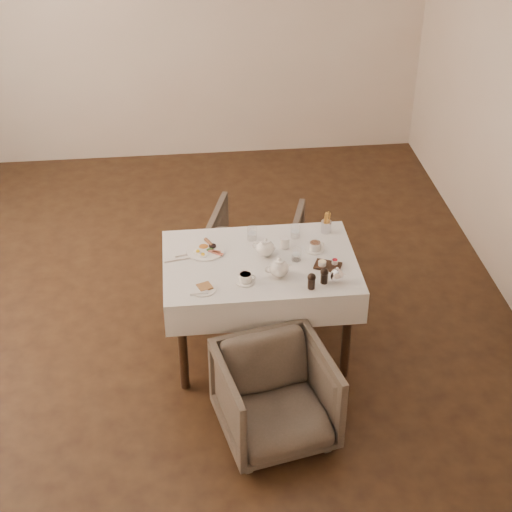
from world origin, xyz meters
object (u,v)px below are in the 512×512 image
(table, at_px, (260,275))
(teapot_centre, at_px, (265,247))
(armchair_far, at_px, (256,248))
(breakfast_plate, at_px, (206,250))
(armchair_near, at_px, (275,397))

(table, distance_m, teapot_centre, 0.20)
(table, relative_size, armchair_far, 1.85)
(breakfast_plate, xyz_separation_m, teapot_centre, (0.39, -0.10, 0.06))
(breakfast_plate, bearing_deg, teapot_centre, -14.01)
(armchair_near, distance_m, armchair_far, 1.65)
(armchair_near, xyz_separation_m, teapot_centre, (0.04, 0.88, 0.52))
(table, bearing_deg, teapot_centre, 53.46)
(armchair_near, distance_m, teapot_centre, 1.02)
(armchair_near, height_order, breakfast_plate, breakfast_plate)
(table, relative_size, armchair_near, 1.90)
(armchair_far, xyz_separation_m, teapot_centre, (-0.02, -0.77, 0.51))
(armchair_near, bearing_deg, teapot_centre, 75.03)
(armchair_far, xyz_separation_m, breakfast_plate, (-0.41, -0.67, 0.45))
(armchair_near, height_order, teapot_centre, teapot_centre)
(table, height_order, breakfast_plate, breakfast_plate)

